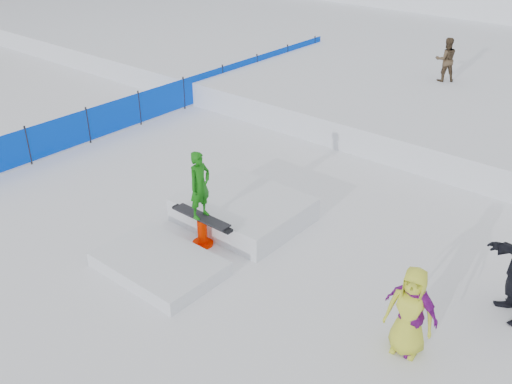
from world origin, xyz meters
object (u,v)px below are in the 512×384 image
Objects in this scene: safety_fence at (184,93)px; walker_olive at (446,59)px; spectator_purple at (411,312)px; spectator_yellow at (410,312)px; jib_rail_feature at (221,221)px.

safety_fence is 8.83m from walker_olive.
spectator_yellow is (0.00, -0.01, 0.01)m from spectator_purple.
spectator_yellow is (11.00, -5.63, 0.24)m from safety_fence.
walker_olive is at bearing 43.62° from safety_fence.
jib_rail_feature is (-0.03, -11.00, -1.23)m from walker_olive.
jib_rail_feature is (-4.68, 0.66, -0.48)m from spectator_purple.
walker_olive is at bearing 116.97° from spectator_purple.
spectator_purple is (11.00, -5.62, 0.23)m from safety_fence.
walker_olive is 11.07m from jib_rail_feature.
spectator_yellow is 4.75m from jib_rail_feature.
safety_fence is 8.03m from jib_rail_feature.
walker_olive reaches higher than jib_rail_feature.
spectator_purple is at bearing 80.33° from spectator_yellow.
spectator_yellow reaches higher than safety_fence.
walker_olive is 12.60m from spectator_yellow.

